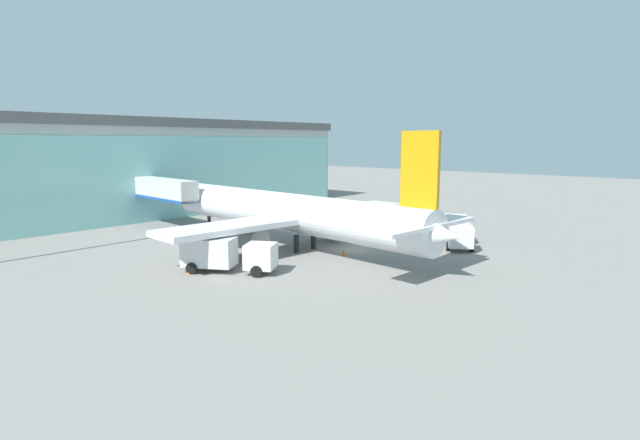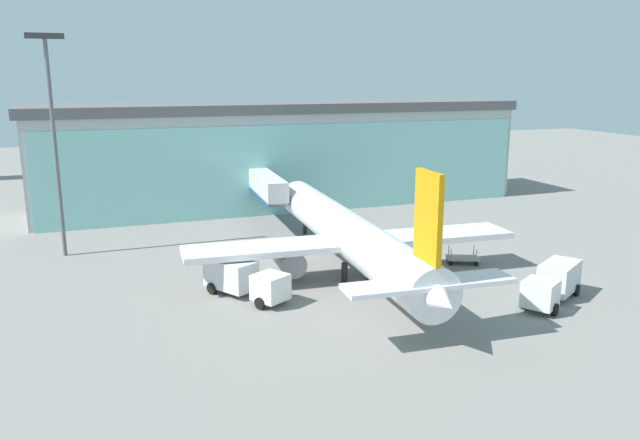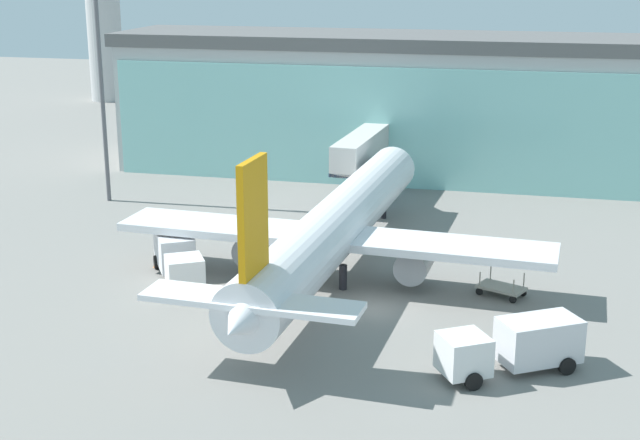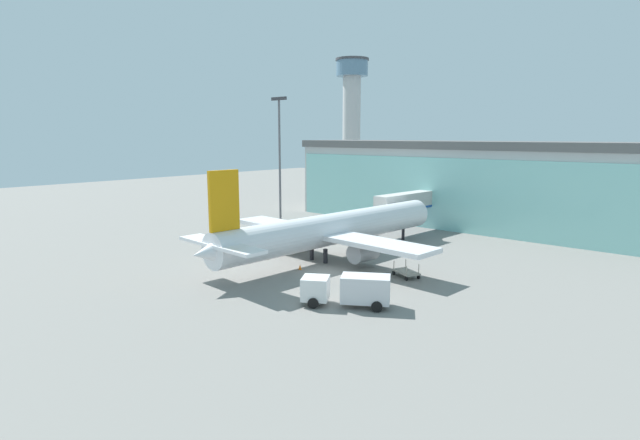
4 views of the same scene
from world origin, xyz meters
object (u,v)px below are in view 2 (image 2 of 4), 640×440
(catering_truck, at_px, (243,278))
(safety_cone_wingtip, at_px, (210,290))
(apron_light_mast, at_px, (53,129))
(airplane, at_px, (349,235))
(safety_cone_nose, at_px, (387,291))
(baggage_cart, at_px, (462,258))
(fuel_truck, at_px, (553,282))
(jet_bridge, at_px, (265,185))

(catering_truck, xyz_separation_m, safety_cone_wingtip, (-2.30, 1.64, -1.19))
(apron_light_mast, relative_size, safety_cone_wingtip, 36.55)
(apron_light_mast, bearing_deg, airplane, -31.22)
(airplane, relative_size, catering_truck, 4.98)
(safety_cone_nose, bearing_deg, baggage_cart, 27.28)
(catering_truck, distance_m, baggage_cart, 20.55)
(catering_truck, distance_m, safety_cone_nose, 11.11)
(catering_truck, distance_m, fuel_truck, 23.25)
(jet_bridge, bearing_deg, safety_cone_nose, -170.57)
(fuel_truck, bearing_deg, catering_truck, -54.45)
(apron_light_mast, height_order, catering_truck, apron_light_mast)
(apron_light_mast, bearing_deg, fuel_truck, -36.04)
(apron_light_mast, distance_m, safety_cone_wingtip, 21.91)
(catering_truck, relative_size, fuel_truck, 1.01)
(jet_bridge, height_order, airplane, airplane)
(airplane, relative_size, baggage_cart, 11.47)
(safety_cone_wingtip, bearing_deg, airplane, 4.97)
(apron_light_mast, distance_m, catering_truck, 23.71)
(safety_cone_nose, relative_size, safety_cone_wingtip, 1.00)
(catering_truck, bearing_deg, fuel_truck, 36.71)
(jet_bridge, bearing_deg, airplane, -170.99)
(jet_bridge, relative_size, safety_cone_wingtip, 26.10)
(jet_bridge, distance_m, airplane, 20.37)
(apron_light_mast, height_order, fuel_truck, apron_light_mast)
(apron_light_mast, xyz_separation_m, catering_truck, (13.29, -16.68, -10.36))
(fuel_truck, bearing_deg, airplane, -76.52)
(apron_light_mast, bearing_deg, catering_truck, -51.46)
(baggage_cart, bearing_deg, catering_truck, -151.36)
(fuel_truck, bearing_deg, apron_light_mast, -68.57)
(fuel_truck, distance_m, safety_cone_wingtip, 26.03)
(jet_bridge, xyz_separation_m, catering_truck, (-7.77, -22.94, -2.95))
(apron_light_mast, bearing_deg, jet_bridge, 16.56)
(apron_light_mast, bearing_deg, safety_cone_nose, -39.82)
(jet_bridge, xyz_separation_m, apron_light_mast, (-21.06, -6.26, 7.40))
(airplane, xyz_separation_m, catering_truck, (-9.78, -2.70, -1.89))
(baggage_cart, bearing_deg, safety_cone_nose, -129.34)
(baggage_cart, bearing_deg, apron_light_mast, 179.70)
(fuel_truck, height_order, baggage_cart, fuel_truck)
(catering_truck, bearing_deg, jet_bridge, 129.91)
(baggage_cart, relative_size, safety_cone_wingtip, 5.83)
(baggage_cart, bearing_deg, airplane, -160.98)
(catering_truck, height_order, fuel_truck, same)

